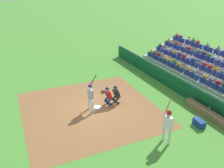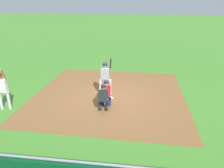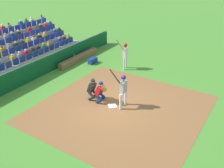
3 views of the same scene
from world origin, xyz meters
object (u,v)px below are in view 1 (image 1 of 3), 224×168
dugout_bench (213,117)px  on_deck_batter (168,122)px  batter_at_plate (91,94)px  home_plate_umpire (116,94)px  equipment_duffel_bag (199,123)px  catcher_crouching (108,95)px  home_plate_marker (97,107)px  water_bottle_on_bench (210,108)px

dugout_bench → on_deck_batter: on_deck_batter is taller
batter_at_plate → home_plate_umpire: bearing=-84.1°
home_plate_umpire → equipment_duffel_bag: size_ratio=1.80×
on_deck_batter → home_plate_umpire: bearing=6.6°
catcher_crouching → equipment_duffel_bag: (-4.34, -3.59, -0.52)m
equipment_duffel_bag → dugout_bench: bearing=-77.8°
home_plate_marker → dugout_bench: (-4.18, -5.49, 0.20)m
home_plate_marker → dugout_bench: 6.91m
dugout_bench → water_bottle_on_bench: water_bottle_on_bench is taller
catcher_crouching → home_plate_marker: bearing=92.1°
on_deck_batter → catcher_crouching: bearing=13.1°
batter_at_plate → home_plate_umpire: size_ratio=1.68×
batter_at_plate → dugout_bench: bearing=-123.5°
home_plate_marker → on_deck_batter: on_deck_batter is taller
equipment_duffel_bag → batter_at_plate: bearing=55.5°
batter_at_plate → catcher_crouching: 1.32m
home_plate_umpire → equipment_duffel_bag: 5.27m
home_plate_umpire → on_deck_batter: (-4.63, -0.53, 0.45)m
home_plate_marker → water_bottle_on_bench: 6.76m
water_bottle_on_bench → equipment_duffel_bag: water_bottle_on_bench is taller
dugout_bench → water_bottle_on_bench: (0.41, -0.10, 0.33)m
dugout_bench → on_deck_batter: bearing=97.4°
home_plate_umpire → water_bottle_on_bench: bearing=-131.0°
catcher_crouching → on_deck_batter: bearing=-166.9°
catcher_crouching → dugout_bench: size_ratio=0.31×
catcher_crouching → water_bottle_on_bench: catcher_crouching is taller
equipment_duffel_bag → on_deck_batter: size_ratio=0.33×
dugout_bench → water_bottle_on_bench: 0.54m
water_bottle_on_bench → equipment_duffel_bag: 1.42m
batter_at_plate → dugout_bench: size_ratio=0.52×
equipment_duffel_bag → on_deck_batter: 2.70m
equipment_duffel_bag → home_plate_umpire: bearing=41.2°
home_plate_marker → catcher_crouching: 1.02m
catcher_crouching → equipment_duffel_bag: catcher_crouching is taller
catcher_crouching → water_bottle_on_bench: size_ratio=6.08×
batter_at_plate → on_deck_batter: 5.01m
dugout_bench → catcher_crouching: bearing=48.5°
home_plate_marker → water_bottle_on_bench: bearing=-124.0°
batter_at_plate → on_deck_batter: bearing=-152.4°
home_plate_umpire → on_deck_batter: size_ratio=0.60×
on_deck_batter → dugout_bench: bearing=-82.6°
catcher_crouching → water_bottle_on_bench: 6.17m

